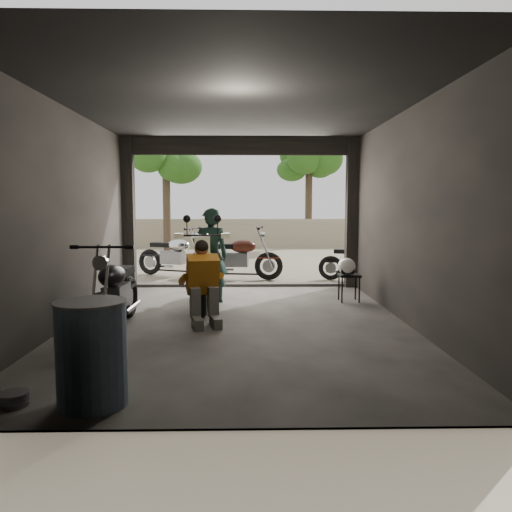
{
  "coord_description": "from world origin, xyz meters",
  "views": [
    {
      "loc": [
        0.1,
        -7.29,
        1.78
      ],
      "look_at": [
        0.27,
        0.6,
        0.98
      ],
      "focal_mm": 35.0,
      "sensor_mm": 36.0,
      "label": 1
    }
  ],
  "objects_px": {
    "helmet": "(347,266)",
    "rider": "(211,256)",
    "mechanic": "(204,285)",
    "sign_post": "(380,223)",
    "outside_bike_c": "(358,258)",
    "left_bike": "(115,286)",
    "outside_bike_a": "(174,252)",
    "outside_bike_b": "(238,253)",
    "stool": "(349,278)",
    "main_bike": "(204,269)",
    "oil_drum": "(92,355)"
  },
  "relations": [
    {
      "from": "helmet",
      "to": "rider",
      "type": "bearing_deg",
      "value": 163.59
    },
    {
      "from": "mechanic",
      "to": "sign_post",
      "type": "bearing_deg",
      "value": 31.17
    },
    {
      "from": "outside_bike_c",
      "to": "helmet",
      "type": "bearing_deg",
      "value": 176.28
    },
    {
      "from": "sign_post",
      "to": "helmet",
      "type": "bearing_deg",
      "value": -109.17
    },
    {
      "from": "left_bike",
      "to": "outside_bike_a",
      "type": "bearing_deg",
      "value": 90.87
    },
    {
      "from": "helmet",
      "to": "outside_bike_a",
      "type": "bearing_deg",
      "value": 120.1
    },
    {
      "from": "helmet",
      "to": "outside_bike_b",
      "type": "bearing_deg",
      "value": 109.45
    },
    {
      "from": "outside_bike_b",
      "to": "rider",
      "type": "distance_m",
      "value": 2.91
    },
    {
      "from": "mechanic",
      "to": "stool",
      "type": "bearing_deg",
      "value": 21.13
    },
    {
      "from": "helmet",
      "to": "sign_post",
      "type": "xyz_separation_m",
      "value": [
        1.07,
        1.8,
        0.73
      ]
    },
    {
      "from": "main_bike",
      "to": "mechanic",
      "type": "distance_m",
      "value": 1.33
    },
    {
      "from": "rider",
      "to": "sign_post",
      "type": "distance_m",
      "value": 3.99
    },
    {
      "from": "outside_bike_a",
      "to": "rider",
      "type": "bearing_deg",
      "value": -138.97
    },
    {
      "from": "main_bike",
      "to": "sign_post",
      "type": "height_order",
      "value": "sign_post"
    },
    {
      "from": "rider",
      "to": "oil_drum",
      "type": "height_order",
      "value": "rider"
    },
    {
      "from": "outside_bike_c",
      "to": "oil_drum",
      "type": "height_order",
      "value": "outside_bike_c"
    },
    {
      "from": "left_bike",
      "to": "mechanic",
      "type": "bearing_deg",
      "value": 9.76
    },
    {
      "from": "helmet",
      "to": "sign_post",
      "type": "bearing_deg",
      "value": 43.87
    },
    {
      "from": "stool",
      "to": "outside_bike_a",
      "type": "bearing_deg",
      "value": 136.53
    },
    {
      "from": "main_bike",
      "to": "left_bike",
      "type": "distance_m",
      "value": 1.9
    },
    {
      "from": "outside_bike_a",
      "to": "rider",
      "type": "height_order",
      "value": "rider"
    },
    {
      "from": "main_bike",
      "to": "mechanic",
      "type": "xyz_separation_m",
      "value": [
        0.1,
        -1.33,
        -0.06
      ]
    },
    {
      "from": "main_bike",
      "to": "outside_bike_b",
      "type": "bearing_deg",
      "value": 78.78
    },
    {
      "from": "main_bike",
      "to": "outside_bike_c",
      "type": "height_order",
      "value": "main_bike"
    },
    {
      "from": "left_bike",
      "to": "stool",
      "type": "bearing_deg",
      "value": 28.64
    },
    {
      "from": "main_bike",
      "to": "outside_bike_a",
      "type": "relative_size",
      "value": 1.1
    },
    {
      "from": "outside_bike_c",
      "to": "oil_drum",
      "type": "relative_size",
      "value": 1.72
    },
    {
      "from": "rider",
      "to": "sign_post",
      "type": "relative_size",
      "value": 0.82
    },
    {
      "from": "left_bike",
      "to": "sign_post",
      "type": "height_order",
      "value": "sign_post"
    },
    {
      "from": "stool",
      "to": "main_bike",
      "type": "bearing_deg",
      "value": -171.16
    },
    {
      "from": "mechanic",
      "to": "helmet",
      "type": "relative_size",
      "value": 3.59
    },
    {
      "from": "mechanic",
      "to": "sign_post",
      "type": "height_order",
      "value": "sign_post"
    },
    {
      "from": "outside_bike_b",
      "to": "oil_drum",
      "type": "xyz_separation_m",
      "value": [
        -1.16,
        -7.56,
        -0.17
      ]
    },
    {
      "from": "outside_bike_a",
      "to": "mechanic",
      "type": "distance_m",
      "value": 5.36
    },
    {
      "from": "oil_drum",
      "to": "outside_bike_c",
      "type": "bearing_deg",
      "value": 61.22
    },
    {
      "from": "mechanic",
      "to": "main_bike",
      "type": "bearing_deg",
      "value": 80.9
    },
    {
      "from": "left_bike",
      "to": "oil_drum",
      "type": "relative_size",
      "value": 1.98
    },
    {
      "from": "left_bike",
      "to": "outside_bike_c",
      "type": "height_order",
      "value": "left_bike"
    },
    {
      "from": "outside_bike_c",
      "to": "oil_drum",
      "type": "distance_m",
      "value": 8.34
    },
    {
      "from": "helmet",
      "to": "outside_bike_c",
      "type": "bearing_deg",
      "value": 57.31
    },
    {
      "from": "helmet",
      "to": "sign_post",
      "type": "height_order",
      "value": "sign_post"
    },
    {
      "from": "outside_bike_a",
      "to": "helmet",
      "type": "xyz_separation_m",
      "value": [
        3.62,
        -3.55,
        0.06
      ]
    },
    {
      "from": "helmet",
      "to": "main_bike",
      "type": "bearing_deg",
      "value": 172.28
    },
    {
      "from": "helmet",
      "to": "oil_drum",
      "type": "height_order",
      "value": "oil_drum"
    },
    {
      "from": "stool",
      "to": "sign_post",
      "type": "bearing_deg",
      "value": 60.0
    },
    {
      "from": "rider",
      "to": "left_bike",
      "type": "bearing_deg",
      "value": 47.24
    },
    {
      "from": "outside_bike_a",
      "to": "mechanic",
      "type": "relative_size",
      "value": 1.5
    },
    {
      "from": "outside_bike_a",
      "to": "stool",
      "type": "xyz_separation_m",
      "value": [
        3.69,
        -3.49,
        -0.17
      ]
    },
    {
      "from": "outside_bike_a",
      "to": "oil_drum",
      "type": "relative_size",
      "value": 1.94
    },
    {
      "from": "outside_bike_a",
      "to": "sign_post",
      "type": "height_order",
      "value": "sign_post"
    }
  ]
}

